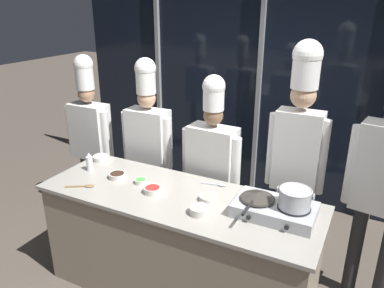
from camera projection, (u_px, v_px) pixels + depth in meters
The scene contains 18 objects.
window_wall_back at pixel (259, 91), 4.45m from camera, with size 4.89×0.09×2.70m.
demo_counter at pixel (178, 245), 3.11m from camera, with size 2.26×0.79×0.93m.
portable_stove at pixel (275, 209), 2.66m from camera, with size 0.57×0.36×0.10m.
frying_pan at pixel (257, 196), 2.68m from camera, with size 0.26×0.44×0.05m.
stock_pot at pixel (295, 198), 2.56m from camera, with size 0.25×0.22×0.14m.
squeeze_bottle_clear at pixel (89, 162), 3.35m from camera, with size 0.06×0.06×0.17m.
prep_bowl_rice at pixel (199, 210), 2.68m from camera, with size 0.14×0.14×0.06m.
prep_bowl_scallions at pixel (141, 181), 3.14m from camera, with size 0.11×0.11×0.04m.
prep_bowl_bell_pepper at pixel (153, 189), 2.98m from camera, with size 0.14×0.14×0.05m.
prep_bowl_soy_glaze at pixel (117, 175), 3.23m from camera, with size 0.15×0.15×0.04m.
prep_bowl_onion at pixel (101, 158), 3.58m from camera, with size 0.16×0.16×0.04m.
prep_bowl_shrimp at pixel (209, 198), 2.86m from camera, with size 0.14×0.14×0.04m.
serving_spoon_slotted at pixel (86, 186), 3.08m from camera, with size 0.22×0.15×0.02m.
serving_spoon_solid at pixel (218, 185), 3.10m from camera, with size 0.21×0.07×0.02m.
chef_head at pixel (90, 130), 4.05m from camera, with size 0.56×0.22×1.86m.
chef_sous at pixel (148, 138), 3.75m from camera, with size 0.56×0.23×1.87m.
chef_line at pixel (212, 160), 3.40m from camera, with size 0.58×0.25×1.79m.
chef_pastry at pixel (298, 141), 3.07m from camera, with size 0.49×0.23×2.10m.
Camera 1 is at (1.29, -2.26, 2.37)m, focal length 35.00 mm.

